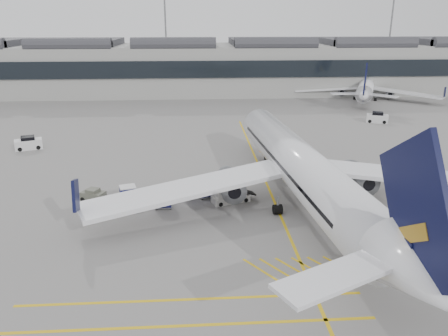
{
  "coord_description": "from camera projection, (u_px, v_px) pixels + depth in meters",
  "views": [
    {
      "loc": [
        2.62,
        -33.57,
        16.94
      ],
      "look_at": [
        5.0,
        3.9,
        4.0
      ],
      "focal_mm": 35.0,
      "sensor_mm": 36.0,
      "label": 1
    }
  ],
  "objects": [
    {
      "name": "ground",
      "position": [
        168.0,
        229.0,
        37.04
      ],
      "size": [
        220.0,
        220.0,
        0.0
      ],
      "primitive_type": "plane",
      "color": "gray",
      "rests_on": "ground"
    },
    {
      "name": "terminal",
      "position": [
        185.0,
        66.0,
        102.9
      ],
      "size": [
        200.0,
        20.45,
        12.4
      ],
      "color": "#9E9E99",
      "rests_on": "ground"
    },
    {
      "name": "light_masts",
      "position": [
        178.0,
        28.0,
        113.36
      ],
      "size": [
        113.0,
        0.6,
        25.45
      ],
      "color": "slate",
      "rests_on": "ground"
    },
    {
      "name": "apron_markings",
      "position": [
        267.0,
        184.0,
        47.07
      ],
      "size": [
        0.25,
        60.0,
        0.01
      ],
      "primitive_type": "cube",
      "color": "gold",
      "rests_on": "ground"
    },
    {
      "name": "airliner_main",
      "position": [
        302.0,
        169.0,
        41.02
      ],
      "size": [
        40.91,
        44.86,
        11.93
      ],
      "rotation": [
        0.0,
        0.0,
        0.09
      ],
      "color": "white",
      "rests_on": "ground"
    },
    {
      "name": "airliner_far",
      "position": [
        366.0,
        87.0,
        95.26
      ],
      "size": [
        29.18,
        32.25,
        9.11
      ],
      "rotation": [
        0.0,
        0.0,
        -0.4
      ],
      "color": "white",
      "rests_on": "ground"
    },
    {
      "name": "belt_loader",
      "position": [
        230.0,
        197.0,
        42.26
      ],
      "size": [
        4.53,
        2.62,
        1.8
      ],
      "rotation": [
        0.0,
        0.0,
        0.34
      ],
      "color": "#B8B6AF",
      "rests_on": "ground"
    },
    {
      "name": "baggage_cart_a",
      "position": [
        189.0,
        188.0,
        43.24
      ],
      "size": [
        2.03,
        1.83,
        1.78
      ],
      "rotation": [
        0.0,
        0.0,
        0.31
      ],
      "color": "gray",
      "rests_on": "ground"
    },
    {
      "name": "baggage_cart_b",
      "position": [
        206.0,
        189.0,
        43.28
      ],
      "size": [
        1.9,
        1.72,
        1.65
      ],
      "rotation": [
        0.0,
        0.0,
        0.32
      ],
      "color": "gray",
      "rests_on": "ground"
    },
    {
      "name": "baggage_cart_c",
      "position": [
        163.0,
        198.0,
        40.89
      ],
      "size": [
        1.65,
        1.37,
        1.7
      ],
      "rotation": [
        0.0,
        0.0,
        0.03
      ],
      "color": "gray",
      "rests_on": "ground"
    },
    {
      "name": "baggage_cart_d",
      "position": [
        128.0,
        194.0,
        42.02
      ],
      "size": [
        1.9,
        1.71,
        1.68
      ],
      "rotation": [
        0.0,
        0.0,
        0.29
      ],
      "color": "gray",
      "rests_on": "ground"
    },
    {
      "name": "ramp_agent_a",
      "position": [
        235.0,
        183.0,
        44.59
      ],
      "size": [
        0.8,
        0.73,
        1.83
      ],
      "primitive_type": "imported",
      "rotation": [
        0.0,
        0.0,
        0.59
      ],
      "color": "#FF520D",
      "rests_on": "ground"
    },
    {
      "name": "ramp_agent_b",
      "position": [
        229.0,
        195.0,
        41.92
      ],
      "size": [
        0.98,
        0.88,
        1.65
      ],
      "primitive_type": "imported",
      "rotation": [
        0.0,
        0.0,
        3.52
      ],
      "color": "red",
      "rests_on": "ground"
    },
    {
      "name": "pushback_tug",
      "position": [
        93.0,
        195.0,
        42.54
      ],
      "size": [
        2.56,
        2.1,
        1.24
      ],
      "rotation": [
        0.0,
        0.0,
        -0.41
      ],
      "color": "#56584A",
      "rests_on": "ground"
    },
    {
      "name": "safety_cone_nose",
      "position": [
        261.0,
        149.0,
        58.31
      ],
      "size": [
        0.41,
        0.41,
        0.57
      ],
      "primitive_type": "cone",
      "color": "#F24C0A",
      "rests_on": "ground"
    },
    {
      "name": "safety_cone_engine",
      "position": [
        308.0,
        192.0,
        44.17
      ],
      "size": [
        0.33,
        0.33,
        0.46
      ],
      "primitive_type": "cone",
      "color": "#F24C0A",
      "rests_on": "ground"
    },
    {
      "name": "service_van_left",
      "position": [
        29.0,
        143.0,
        59.27
      ],
      "size": [
        3.84,
        2.82,
        1.78
      ],
      "rotation": [
        0.0,
        0.0,
        0.35
      ],
      "color": "silver",
      "rests_on": "ground"
    },
    {
      "name": "service_van_mid",
      "position": [
        263.0,
        120.0,
        72.81
      ],
      "size": [
        2.96,
        3.95,
        1.82
      ],
      "rotation": [
        0.0,
        0.0,
        1.19
      ],
      "color": "silver",
      "rests_on": "ground"
    },
    {
      "name": "service_van_right",
      "position": [
        377.0,
        118.0,
        74.41
      ],
      "size": [
        3.9,
        2.9,
        1.8
      ],
      "rotation": [
        0.0,
        0.0,
        -0.37
      ],
      "color": "silver",
      "rests_on": "ground"
    }
  ]
}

